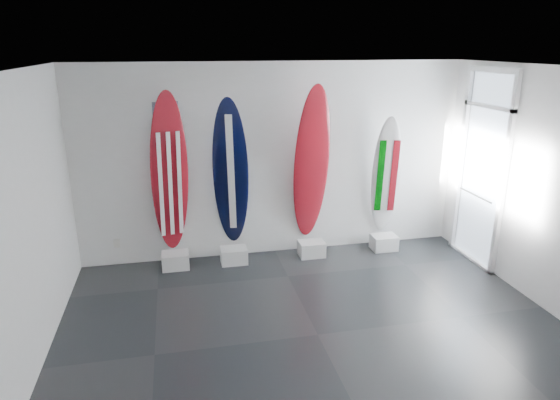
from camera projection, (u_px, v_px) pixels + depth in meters
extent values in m
plane|color=black|center=(318.00, 335.00, 5.73)|extent=(6.00, 6.00, 0.00)
plane|color=white|center=(325.00, 69.00, 4.82)|extent=(6.00, 6.00, 0.00)
plane|color=white|center=(275.00, 161.00, 7.60)|extent=(6.00, 0.00, 6.00)
plane|color=white|center=(441.00, 348.00, 2.94)|extent=(6.00, 0.00, 6.00)
plane|color=white|center=(18.00, 235.00, 4.67)|extent=(0.00, 5.00, 5.00)
cube|color=silver|center=(176.00, 261.00, 7.40)|extent=(0.40, 0.30, 0.24)
ellipsoid|color=maroon|center=(170.00, 174.00, 7.09)|extent=(0.60, 0.41, 2.41)
cube|color=silver|center=(234.00, 255.00, 7.58)|extent=(0.40, 0.30, 0.24)
ellipsoid|color=black|center=(231.00, 174.00, 7.29)|extent=(0.61, 0.58, 2.32)
cube|color=silver|center=(312.00, 249.00, 7.83)|extent=(0.40, 0.30, 0.24)
ellipsoid|color=maroon|center=(312.00, 165.00, 7.51)|extent=(0.60, 0.52, 2.47)
cube|color=silver|center=(384.00, 242.00, 8.08)|extent=(0.40, 0.30, 0.24)
ellipsoid|color=white|center=(386.00, 176.00, 7.83)|extent=(0.53, 0.48, 1.97)
cube|color=silver|center=(117.00, 243.00, 7.44)|extent=(0.09, 0.02, 0.13)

